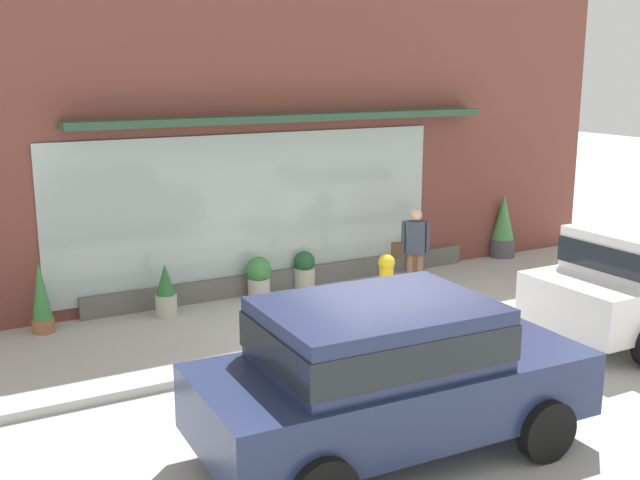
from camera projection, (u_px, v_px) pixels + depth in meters
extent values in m
plane|color=#B2AFA8|center=(384.00, 337.00, 11.32)|extent=(60.00, 60.00, 0.00)
cube|color=#B2B2AD|center=(391.00, 337.00, 11.13)|extent=(14.00, 0.24, 0.12)
cube|color=brown|center=(285.00, 133.00, 13.44)|extent=(14.00, 0.36, 5.49)
cube|color=#ADBCB7|center=(254.00, 209.00, 13.21)|extent=(7.08, 0.03, 2.58)
cube|color=#2D5138|center=(294.00, 118.00, 13.07)|extent=(7.68, 0.56, 0.12)
cube|color=#605E59|center=(292.00, 277.00, 13.82)|extent=(7.48, 0.20, 0.36)
cylinder|color=gold|center=(386.00, 310.00, 12.46)|extent=(0.34, 0.34, 0.06)
cylinder|color=gold|center=(386.00, 288.00, 12.37)|extent=(0.23, 0.23, 0.70)
sphere|color=gold|center=(387.00, 262.00, 12.28)|extent=(0.27, 0.27, 0.27)
cylinder|color=gold|center=(378.00, 287.00, 12.29)|extent=(0.10, 0.09, 0.09)
cylinder|color=gold|center=(394.00, 284.00, 12.44)|extent=(0.10, 0.09, 0.09)
cylinder|color=gold|center=(391.00, 288.00, 12.23)|extent=(0.09, 0.10, 0.09)
cylinder|color=brown|center=(410.00, 275.00, 13.20)|extent=(0.12, 0.12, 0.76)
cylinder|color=brown|center=(419.00, 276.00, 13.18)|extent=(0.12, 0.12, 0.76)
cube|color=#333847|center=(415.00, 238.00, 13.04)|extent=(0.36, 0.33, 0.57)
sphere|color=tan|center=(416.00, 215.00, 12.95)|extent=(0.21, 0.21, 0.21)
cylinder|color=#333847|center=(404.00, 237.00, 13.06)|extent=(0.08, 0.08, 0.54)
cylinder|color=#333847|center=(427.00, 237.00, 13.02)|extent=(0.08, 0.08, 0.54)
cube|color=#472D1E|center=(398.00, 251.00, 13.14)|extent=(0.25, 0.22, 0.28)
cube|color=navy|center=(393.00, 390.00, 7.88)|extent=(4.13, 1.91, 0.67)
cube|color=navy|center=(376.00, 335.00, 7.65)|extent=(2.29, 1.70, 0.66)
cube|color=#1E2328|center=(376.00, 335.00, 7.65)|extent=(2.33, 1.72, 0.36)
cylinder|color=black|center=(441.00, 369.00, 9.29)|extent=(0.65, 0.20, 0.65)
cylinder|color=black|center=(546.00, 431.00, 7.73)|extent=(0.65, 0.20, 0.65)
cylinder|color=black|center=(246.00, 410.00, 8.19)|extent=(0.65, 0.20, 0.65)
cylinder|color=black|center=(554.00, 308.00, 11.66)|extent=(0.62, 0.18, 0.62)
cylinder|color=#B7B2A3|center=(305.00, 278.00, 13.77)|extent=(0.38, 0.38, 0.36)
sphere|color=#23562D|center=(305.00, 261.00, 13.70)|extent=(0.37, 0.37, 0.37)
cylinder|color=#B7B2A3|center=(259.00, 288.00, 13.23)|extent=(0.38, 0.38, 0.34)
sphere|color=#3D8442|center=(259.00, 270.00, 13.16)|extent=(0.44, 0.44, 0.44)
sphere|color=orange|center=(253.00, 266.00, 13.06)|extent=(0.09, 0.09, 0.09)
sphere|color=#DB4C7A|center=(259.00, 265.00, 13.02)|extent=(0.10, 0.10, 0.10)
cylinder|color=#9E6042|center=(43.00, 325.00, 11.50)|extent=(0.33, 0.33, 0.22)
cone|color=#3D8442|center=(40.00, 290.00, 11.38)|extent=(0.29, 0.29, 0.88)
cylinder|color=#9E6042|center=(415.00, 263.00, 14.92)|extent=(0.34, 0.34, 0.33)
sphere|color=olive|center=(415.00, 247.00, 14.85)|extent=(0.44, 0.44, 0.44)
sphere|color=#B266B7|center=(410.00, 242.00, 14.92)|extent=(0.12, 0.12, 0.12)
sphere|color=orange|center=(413.00, 245.00, 14.80)|extent=(0.09, 0.09, 0.09)
cylinder|color=#B7B2A3|center=(166.00, 305.00, 12.22)|extent=(0.34, 0.34, 0.36)
cone|color=#2D6B33|center=(165.00, 279.00, 12.12)|extent=(0.31, 0.31, 0.50)
cylinder|color=#4C4C51|center=(502.00, 248.00, 16.05)|extent=(0.51, 0.51, 0.38)
cone|color=#4C934C|center=(504.00, 217.00, 15.90)|extent=(0.46, 0.46, 0.92)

